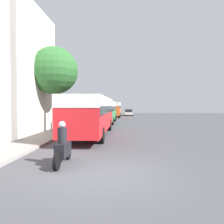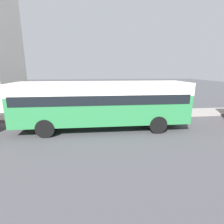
# 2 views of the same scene
# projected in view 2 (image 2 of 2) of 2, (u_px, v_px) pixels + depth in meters

# --- Properties ---
(bus_following) EXTENTS (2.52, 10.03, 2.82)m
(bus_following) POSITION_uv_depth(u_px,v_px,m) (102.00, 99.00, 10.33)
(bus_following) COLOR #2D8447
(bus_following) RESTS_ON ground_plane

